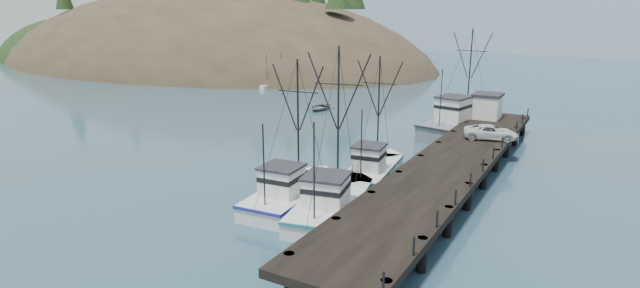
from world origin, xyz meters
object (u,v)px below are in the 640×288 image
at_px(trawler_near, 333,202).
at_px(work_vessel, 460,123).
at_px(trawler_mid, 293,193).
at_px(pickup_truck, 491,132).
at_px(pier, 451,163).
at_px(trawler_far, 374,169).
at_px(pier_shed, 487,106).
at_px(motorboat, 320,110).

relative_size(trawler_near, work_vessel, 0.82).
xyz_separation_m(trawler_mid, work_vessel, (5.06, 27.45, 0.41)).
height_order(work_vessel, pickup_truck, work_vessel).
relative_size(pier, trawler_near, 3.75).
height_order(trawler_far, work_vessel, work_vessel).
relative_size(trawler_near, pier_shed, 3.67).
distance_m(trawler_far, work_vessel, 19.58).
xyz_separation_m(trawler_mid, trawler_far, (2.90, 8.00, 0.00)).
distance_m(work_vessel, pickup_truck, 10.32).
height_order(trawler_mid, work_vessel, work_vessel).
bearing_deg(pier, trawler_far, -160.46).
bearing_deg(work_vessel, pier_shed, 13.60).
bearing_deg(pier_shed, pier, -86.54).
relative_size(trawler_mid, work_vessel, 0.75).
distance_m(trawler_near, trawler_mid, 3.42).
relative_size(trawler_mid, motorboat, 2.25).
bearing_deg(work_vessel, pickup_truck, -60.48).
bearing_deg(pickup_truck, pier, 155.66).
bearing_deg(work_vessel, motorboat, 167.84).
bearing_deg(trawler_mid, pickup_truck, 61.47).
bearing_deg(trawler_far, work_vessel, 83.66).
distance_m(trawler_mid, trawler_far, 8.51).
bearing_deg(pier_shed, motorboat, 170.67).
bearing_deg(motorboat, pickup_truck, -33.92).
distance_m(pier, trawler_mid, 13.42).
bearing_deg(pier, pickup_truck, 81.31).
xyz_separation_m(trawler_mid, pickup_truck, (10.09, 18.56, 1.86)).
bearing_deg(trawler_far, motorboat, 128.26).
xyz_separation_m(trawler_far, motorboat, (-18.92, 23.99, -0.82)).
xyz_separation_m(trawler_near, work_vessel, (1.64, 27.56, 0.41)).
distance_m(pier, trawler_near, 11.56).
height_order(trawler_far, pickup_truck, trawler_far).
distance_m(work_vessel, pier_shed, 3.50).
height_order(trawler_mid, motorboat, trawler_mid).
height_order(trawler_mid, trawler_far, trawler_mid).
height_order(pier, pickup_truck, pickup_truck).
bearing_deg(pier, trawler_mid, -131.08).
xyz_separation_m(trawler_near, trawler_far, (-0.52, 8.10, 0.00)).
distance_m(trawler_near, motorboat, 37.53).
bearing_deg(trawler_near, pier_shed, 81.35).
distance_m(trawler_far, pickup_truck, 12.91).
xyz_separation_m(trawler_far, pier_shed, (4.81, 20.09, 2.60)).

